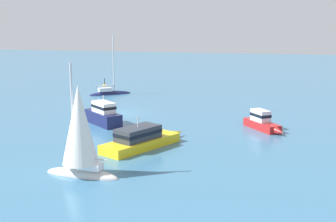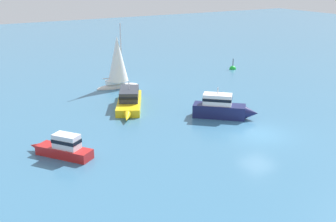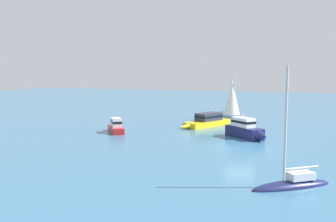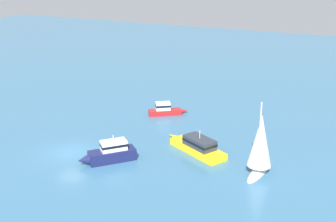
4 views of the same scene
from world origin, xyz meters
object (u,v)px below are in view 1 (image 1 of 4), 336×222
at_px(sloop, 110,93).
at_px(cabin_cruiser, 141,139).
at_px(ketch, 80,135).
at_px(motor_cruiser, 102,114).
at_px(channel_buoy, 105,86).
at_px(launch, 263,122).

height_order(sloop, cabin_cruiser, sloop).
relative_size(cabin_cruiser, ketch, 1.06).
distance_m(motor_cruiser, ketch, 13.47).
bearing_deg(channel_buoy, motor_cruiser, 19.91).
xyz_separation_m(sloop, cabin_cruiser, (21.34, 10.09, 0.47)).
relative_size(launch, cabin_cruiser, 0.58).
bearing_deg(sloop, motor_cruiser, -110.19).
bearing_deg(motor_cruiser, sloop, -30.64).
bearing_deg(ketch, cabin_cruiser, -99.72).
relative_size(cabin_cruiser, channel_buoy, 5.62).
bearing_deg(cabin_cruiser, sloop, 53.24).
relative_size(motor_cruiser, ketch, 0.68).
bearing_deg(cabin_cruiser, launch, -20.10).
relative_size(motor_cruiser, launch, 1.10).
distance_m(sloop, cabin_cruiser, 23.61).
xyz_separation_m(launch, ketch, (13.81, -9.97, 1.84)).
xyz_separation_m(motor_cruiser, sloop, (-14.92, -4.67, -0.65)).
relative_size(motor_cruiser, cabin_cruiser, 0.64).
relative_size(launch, channel_buoy, 3.28).
relative_size(sloop, launch, 1.69).
relative_size(motor_cruiser, channel_buoy, 3.60).
xyz_separation_m(sloop, launch, (13.97, 18.29, 0.44)).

